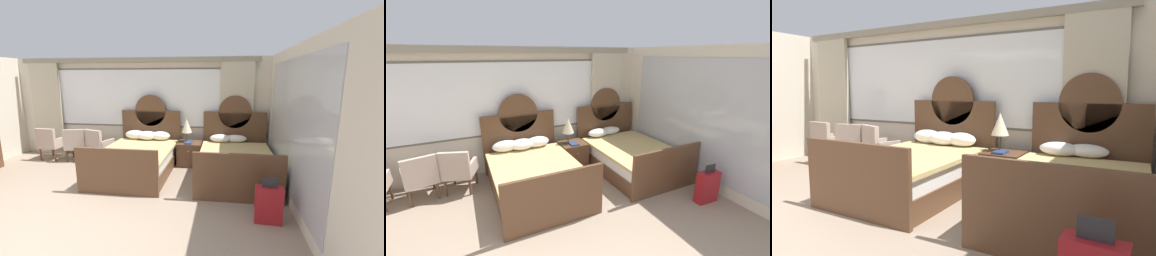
# 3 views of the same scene
# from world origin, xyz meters

# --- Properties ---
(wall_back_window) EXTENTS (6.97, 0.22, 2.70)m
(wall_back_window) POSITION_xyz_m (0.00, 4.22, 1.43)
(wall_back_window) COLOR beige
(wall_back_window) RESTS_ON ground_plane
(wall_right_mirror) EXTENTS (0.08, 4.82, 2.70)m
(wall_right_mirror) POSITION_xyz_m (3.52, 1.84, 1.35)
(wall_right_mirror) COLOR beige
(wall_right_mirror) RESTS_ON ground_plane
(bed_near_window) EXTENTS (1.59, 2.26, 1.73)m
(bed_near_window) POSITION_xyz_m (0.39, 3.04, 0.35)
(bed_near_window) COLOR brown
(bed_near_window) RESTS_ON ground_plane
(bed_near_mirror) EXTENTS (1.59, 2.26, 1.73)m
(bed_near_mirror) POSITION_xyz_m (2.60, 3.02, 0.34)
(bed_near_mirror) COLOR brown
(bed_near_mirror) RESTS_ON ground_plane
(nightstand_between_beds) EXTENTS (0.59, 0.61, 0.58)m
(nightstand_between_beds) POSITION_xyz_m (1.50, 3.70, 0.29)
(nightstand_between_beds) COLOR brown
(nightstand_between_beds) RESTS_ON ground_plane
(table_lamp_on_nightstand) EXTENTS (0.27, 0.27, 0.58)m
(table_lamp_on_nightstand) POSITION_xyz_m (1.41, 3.73, 0.98)
(table_lamp_on_nightstand) COLOR brown
(table_lamp_on_nightstand) RESTS_ON nightstand_between_beds
(book_on_nightstand) EXTENTS (0.18, 0.26, 0.03)m
(book_on_nightstand) POSITION_xyz_m (1.48, 3.58, 0.60)
(book_on_nightstand) COLOR navy
(book_on_nightstand) RESTS_ON nightstand_between_beds
(armchair_by_window_left) EXTENTS (0.67, 0.67, 0.87)m
(armchair_by_window_left) POSITION_xyz_m (-0.90, 3.59, 0.48)
(armchair_by_window_left) COLOR #B29E8E
(armchair_by_window_left) RESTS_ON ground_plane
(armchair_by_window_centre) EXTENTS (0.64, 0.64, 0.87)m
(armchair_by_window_centre) POSITION_xyz_m (-1.52, 3.59, 0.48)
(armchair_by_window_centre) COLOR #B29E8E
(armchair_by_window_centre) RESTS_ON ground_plane
(suitcase_on_floor) EXTENTS (0.41, 0.19, 0.72)m
(suitcase_on_floor) POSITION_xyz_m (3.04, 1.32, 0.29)
(suitcase_on_floor) COLOR maroon
(suitcase_on_floor) RESTS_ON ground_plane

